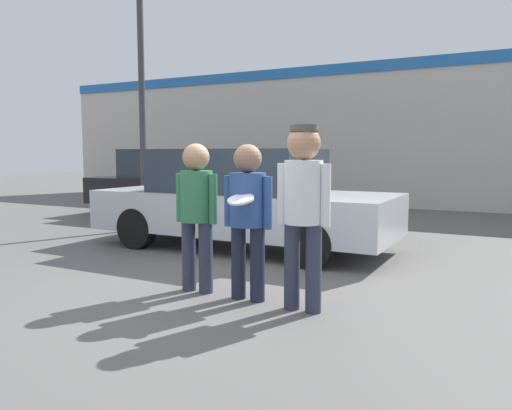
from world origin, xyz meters
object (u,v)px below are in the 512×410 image
person_right (303,199)px  street_lamp (150,41)px  person_middle_with_frisbee (248,209)px  parked_car_near (242,199)px  person_left (197,205)px  parked_car_far (178,183)px

person_right → street_lamp: (-4.47, 3.25, 2.51)m
person_middle_with_frisbee → person_right: size_ratio=0.90×
parked_car_near → person_right: bearing=-50.2°
person_left → parked_car_far: 6.56m
person_left → person_right: size_ratio=0.91×
person_middle_with_frisbee → parked_car_near: bearing=120.8°
person_right → street_lamp: bearing=144.0°
person_left → person_middle_with_frisbee: size_ratio=1.01×
person_right → street_lamp: 6.07m
person_middle_with_frisbee → parked_car_far: (-4.71, 5.15, -0.15)m
street_lamp → person_right: bearing=-36.0°
person_right → parked_car_near: size_ratio=0.37×
person_left → street_lamp: size_ratio=0.27×
person_left → parked_car_far: size_ratio=0.37×
parked_car_near → parked_car_far: bearing=140.2°
person_left → parked_car_near: size_ratio=0.34×
person_middle_with_frisbee → person_right: 0.65m
parked_car_near → parked_car_far: size_ratio=1.09×
person_middle_with_frisbee → parked_car_far: parked_car_far is taller
person_left → person_middle_with_frisbee: (0.63, -0.01, -0.00)m
person_left → parked_car_near: bearing=108.7°
parked_car_far → person_left: bearing=-51.5°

